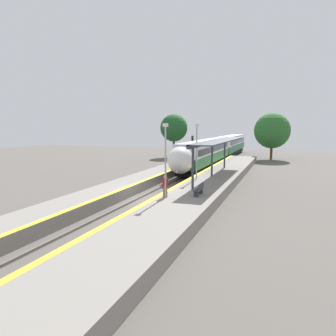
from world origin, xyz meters
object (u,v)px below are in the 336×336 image
Objects in this scene: person_waiting at (165,186)px; lamppost_mid at (197,148)px; lamppost_near at (165,156)px; railway_signal at (192,148)px; platform_bench at (199,189)px; train at (219,148)px.

lamppost_mid is (0.06, 8.47, 2.20)m from person_waiting.
lamppost_near is 1.00× the size of lamppost_mid.
platform_bench is at bearing -73.17° from railway_signal.
lamppost_mid is (4.88, -16.04, 1.16)m from railway_signal.
train is 28.69× the size of person_waiting.
platform_bench is 1.00× the size of person_waiting.
railway_signal is at bearing -105.88° from train.
train is 32.98m from lamppost_near.
train is 24.46m from lamppost_mid.
lamppost_near is at bearing -78.79° from railway_signal.
train is 8.69× the size of lamppost_mid.
railway_signal is at bearing 101.21° from lamppost_near.
lamppost_mid reaches higher than train.
lamppost_mid is (2.54, -24.27, 1.65)m from train.
lamppost_mid is at bearing 90.00° from lamppost_near.
person_waiting is 0.30× the size of lamppost_near.
railway_signal is at bearing 106.92° from lamppost_mid.
railway_signal is at bearing 106.83° from platform_bench.
person_waiting is 0.30× the size of lamppost_mid.
person_waiting is 25.00m from railway_signal.
platform_bench is 2.61m from person_waiting.
railway_signal is 16.81m from lamppost_mid.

